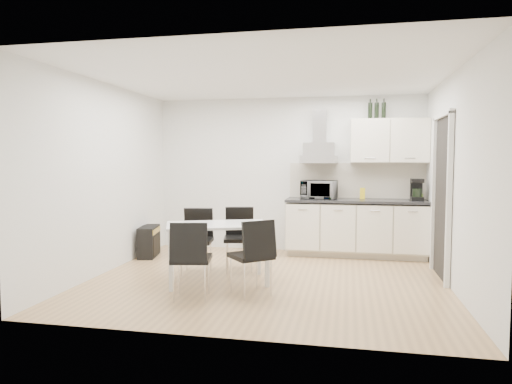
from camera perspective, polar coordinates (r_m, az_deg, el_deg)
ground at (r=6.03m, az=1.35°, el=-10.87°), size 4.50×4.50×0.00m
wall_back at (r=7.80m, az=3.93°, el=2.18°), size 4.50×0.10×2.60m
wall_front at (r=3.88m, az=-3.78°, el=0.35°), size 4.50×0.10×2.60m
wall_left at (r=6.60m, az=-18.24°, el=1.66°), size 0.10×4.00×2.60m
wall_right at (r=5.87m, az=23.55°, el=1.26°), size 0.10×4.00×2.60m
ceiling at (r=5.92m, az=1.40°, el=14.25°), size 4.50×4.50×0.00m
doorway at (r=6.42m, az=22.11°, el=-0.73°), size 0.08×1.04×2.10m
kitchenette at (r=7.51m, az=12.67°, el=-1.57°), size 2.22×0.64×2.52m
dining_table at (r=5.77m, az=-4.82°, el=-4.90°), size 1.43×1.11×0.75m
chair_far_left at (r=6.30m, az=-7.48°, el=-6.16°), size 0.51×0.56×0.88m
chair_far_right at (r=6.40m, az=-2.10°, el=-5.95°), size 0.54×0.58×0.88m
chair_near_left at (r=5.18m, az=-8.06°, el=-8.38°), size 0.52×0.57×0.88m
chair_near_right at (r=5.28m, az=-0.65°, el=-8.10°), size 0.66×0.67×0.88m
guitar_amp at (r=7.56m, az=-13.25°, el=-6.02°), size 0.36×0.62×0.49m
floor_speaker at (r=7.93m, az=-0.81°, el=-6.04°), size 0.25×0.24×0.33m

